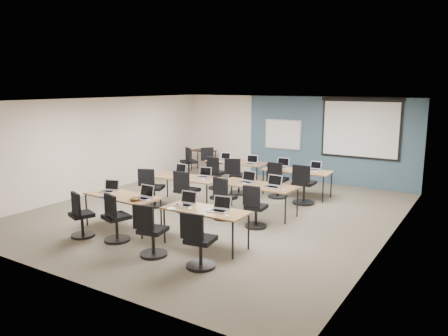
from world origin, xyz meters
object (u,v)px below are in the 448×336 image
Objects in this scene: task_chair_3 at (198,245)px; laptop_6 at (247,180)px; laptop_10 at (282,165)px; task_chair_11 at (303,188)px; task_chair_1 at (115,222)px; laptop_3 at (220,207)px; utility_table at (203,153)px; task_chair_8 at (216,176)px; laptop_11 at (315,168)px; whiteboard at (283,135)px; training_table_front_left at (122,197)px; task_chair_10 at (277,183)px; training_table_mid_left at (186,178)px; laptop_2 at (186,202)px; training_table_mid_right at (257,186)px; task_chair_2 at (151,235)px; training_table_front_right at (206,212)px; task_chair_9 at (237,179)px; laptop_1 at (144,195)px; spare_chair_b at (189,165)px; task_chair_6 at (223,202)px; laptop_5 at (204,175)px; task_chair_7 at (255,210)px; projector_screen at (360,125)px; laptop_9 at (251,162)px; laptop_0 at (109,189)px; laptop_7 at (273,184)px; task_chair_0 at (81,219)px; training_table_back_right at (297,172)px; spare_chair_a at (212,165)px; training_table_back_left at (237,163)px; laptop_4 at (179,171)px; task_chair_5 at (186,195)px; task_chair_4 at (152,191)px.

laptop_6 reaches higher than task_chair_3.
task_chair_11 is at bearing -49.22° from laptop_10.
laptop_3 is at bearing 41.40° from task_chair_1.
task_chair_11 is 1.16× the size of utility_table.
task_chair_8 is 2.91m from laptop_11.
task_chair_11 is (1.83, -2.69, -1.01)m from whiteboard.
task_chair_10 reaches higher than training_table_front_left.
laptop_2 is at bearing -55.85° from training_table_mid_left.
training_table_mid_right is 3.37m from task_chair_2.
task_chair_9 is (-1.55, 3.86, -0.25)m from training_table_front_right.
laptop_10 reaches higher than training_table_front_right.
laptop_1 is 4.14m from task_chair_8.
utility_table is at bearing -171.97° from whiteboard.
laptop_11 reaches higher than training_table_front_left.
task_chair_9 is at bearing 10.82° from spare_chair_b.
task_chair_6 is at bearing -9.44° from spare_chair_b.
laptop_5 is at bearing 115.04° from task_chair_3.
task_chair_1 is 2.84× the size of laptop_6.
task_chair_7 is at bearing 40.11° from laptop_1.
task_chair_10 is (1.71, 4.10, -0.27)m from training_table_front_left.
training_table_mid_left is (-2.12, 2.19, 0.01)m from training_table_front_right.
projector_screen is 2.42× the size of task_chair_3.
laptop_0 is at bearing -112.68° from laptop_9.
utility_table is (-4.13, 3.74, -0.03)m from training_table_mid_right.
laptop_3 is 1.03× the size of laptop_9.
laptop_7 is (2.40, 0.18, 0.11)m from training_table_mid_left.
spare_chair_b is (-4.37, 2.61, -0.38)m from laptop_7.
training_table_back_right is at bearing 87.48° from task_chair_0.
spare_chair_a is at bearing 107.35° from training_table_front_left.
whiteboard is at bearing 59.55° from laptop_0.
laptop_11 is at bearing 88.36° from task_chair_1.
task_chair_2 is at bearing -73.77° from training_table_back_left.
task_chair_1 is 1.11m from task_chair_2.
task_chair_6 is at bearing -101.46° from spare_chair_a.
training_table_front_right is 4.09m from task_chair_10.
training_table_front_left is 1.75× the size of task_chair_3.
task_chair_2 is 2.87× the size of laptop_9.
laptop_6 reaches higher than laptop_10.
task_chair_9 reaches higher than spare_chair_a.
task_chair_7 reaches higher than utility_table.
training_table_back_left is at bearing 135.79° from laptop_7.
laptop_4 is (-0.10, 3.38, 0.40)m from task_chair_0.
laptop_10 is (-0.12, 2.27, -0.00)m from laptop_6.
task_chair_5 reaches higher than utility_table.
training_table_back_right is 1.68m from task_chair_9.
task_chair_0 is at bearing 169.37° from task_chair_2.
task_chair_4 reaches higher than laptop_9.
laptop_7 reaches higher than task_chair_2.
whiteboard is 3.62× the size of laptop_3.
task_chair_8 is (-2.36, -0.52, -0.28)m from training_table_back_right.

